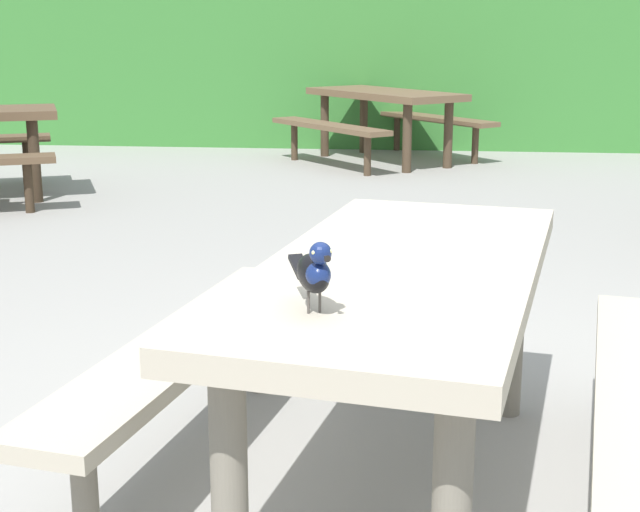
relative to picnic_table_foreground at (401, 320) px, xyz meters
The scene contains 5 objects.
ground_plane 0.60m from the picnic_table_foreground, 104.82° to the left, with size 60.00×60.00×0.00m, color gray.
hedge_wall 8.74m from the picnic_table_foreground, 90.37° to the left, with size 28.00×1.37×1.75m, color #387A33.
picnic_table_foreground is the anchor object (origin of this frame).
bird_grackle 0.64m from the picnic_table_foreground, 110.29° to the right, with size 0.14×0.27×0.18m.
picnic_table_mid_left 7.10m from the picnic_table_foreground, 92.65° to the left, with size 2.39×2.39×0.74m.
Camera 1 is at (0.09, -2.83, 1.40)m, focal length 51.94 mm.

